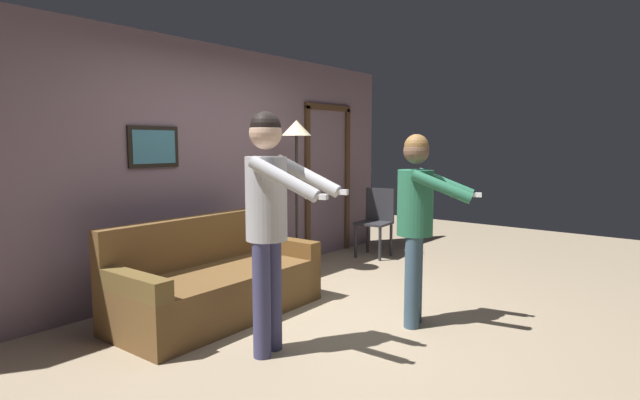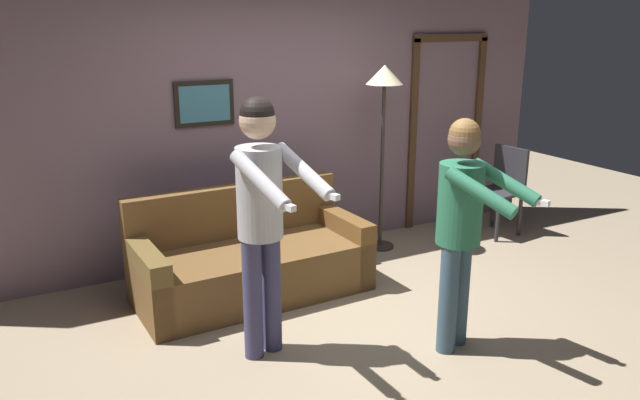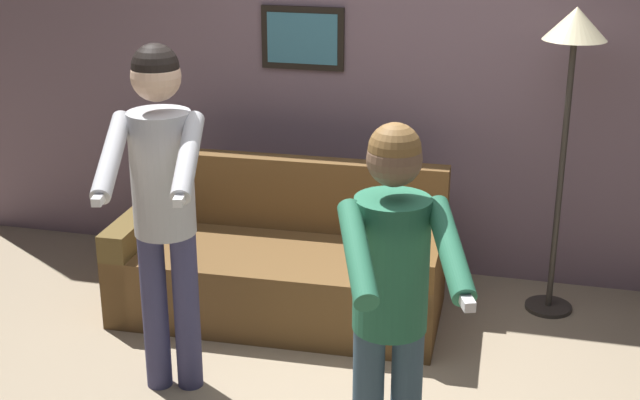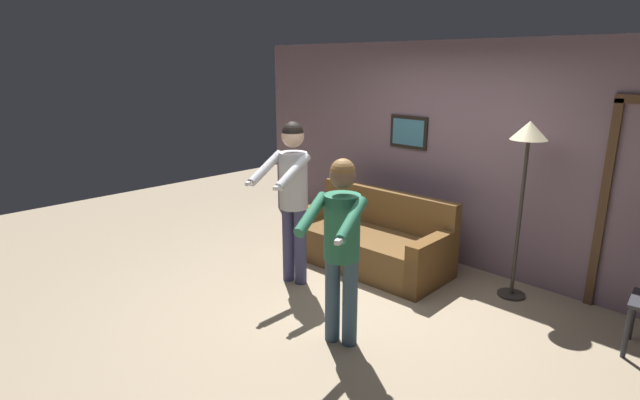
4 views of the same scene
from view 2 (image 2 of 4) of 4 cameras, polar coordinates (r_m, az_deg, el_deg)
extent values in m
plane|color=gray|center=(4.74, 5.28, -11.95)|extent=(12.00, 12.00, 0.00)
cube|color=slate|center=(5.94, -4.66, 7.16)|extent=(6.40, 0.06, 2.60)
cube|color=black|center=(5.65, -10.52, 8.67)|extent=(0.54, 0.02, 0.40)
cube|color=teal|center=(5.63, -10.48, 8.66)|extent=(0.46, 0.01, 0.32)
cube|color=#4C331E|center=(6.76, 8.46, 5.73)|extent=(0.08, 0.04, 2.04)
cube|color=#4C331E|center=(7.33, 14.18, 6.22)|extent=(0.08, 0.04, 2.04)
cube|color=#4C331E|center=(6.93, 11.92, 14.32)|extent=(0.98, 0.04, 0.08)
cube|color=brown|center=(5.25, -6.15, -6.53)|extent=(1.93, 0.91, 0.42)
cube|color=brown|center=(5.41, -7.82, -0.98)|extent=(1.90, 0.20, 0.45)
cube|color=brown|center=(4.96, -15.46, -7.42)|extent=(0.19, 0.85, 0.58)
cube|color=brown|center=(5.60, 2.01, -4.08)|extent=(0.19, 0.85, 0.58)
cylinder|color=#332D28|center=(6.38, 5.48, -4.19)|extent=(0.28, 0.28, 0.02)
cylinder|color=#332D28|center=(6.15, 5.69, 2.98)|extent=(0.04, 0.04, 1.61)
cone|color=#F9EAB7|center=(6.01, 5.93, 11.34)|extent=(0.35, 0.35, 0.18)
cylinder|color=#3E3D64|center=(4.25, -6.17, -9.02)|extent=(0.13, 0.13, 0.85)
cylinder|color=#3E3D64|center=(4.34, -4.43, -8.44)|extent=(0.13, 0.13, 0.85)
cylinder|color=#B2B2B7|center=(4.04, -5.56, 0.65)|extent=(0.30, 0.30, 0.60)
sphere|color=#D8AD8E|center=(3.94, -5.74, 7.22)|extent=(0.23, 0.23, 0.23)
sphere|color=black|center=(3.94, -5.76, 7.81)|extent=(0.22, 0.22, 0.22)
cylinder|color=#B2B2B7|center=(3.71, -5.53, 1.85)|extent=(0.21, 0.53, 0.30)
cube|color=white|center=(3.55, -3.18, -0.57)|extent=(0.07, 0.16, 0.04)
cylinder|color=#B2B2B7|center=(3.92, -1.51, 2.68)|extent=(0.21, 0.53, 0.30)
cube|color=white|center=(3.77, 0.88, 0.43)|extent=(0.07, 0.16, 0.04)
cylinder|color=#3A5367|center=(4.40, 11.63, -8.90)|extent=(0.13, 0.13, 0.78)
cylinder|color=#3A5367|center=(4.53, 12.66, -8.22)|extent=(0.13, 0.13, 0.78)
cylinder|color=#286B4C|center=(4.23, 12.68, -0.36)|extent=(0.30, 0.30, 0.55)
sphere|color=brown|center=(4.13, 13.05, 5.40)|extent=(0.21, 0.21, 0.21)
sphere|color=brown|center=(4.13, 13.08, 5.91)|extent=(0.20, 0.20, 0.20)
cylinder|color=#286B4C|center=(3.94, 14.48, 0.67)|extent=(0.25, 0.49, 0.26)
cylinder|color=#286B4C|center=(4.24, 16.59, 1.59)|extent=(0.25, 0.49, 0.26)
cube|color=white|center=(4.18, 19.28, -0.14)|extent=(0.09, 0.15, 0.04)
cylinder|color=#2D2D33|center=(6.91, 13.62, -1.12)|extent=(0.04, 0.04, 0.45)
cylinder|color=#2D2D33|center=(6.69, 15.92, -1.86)|extent=(0.04, 0.04, 0.45)
cylinder|color=#2D2D33|center=(7.17, 15.53, -0.62)|extent=(0.04, 0.04, 0.45)
cylinder|color=#2D2D33|center=(6.96, 17.80, -1.31)|extent=(0.04, 0.04, 0.45)
cube|color=#2D2D33|center=(6.87, 15.87, 0.69)|extent=(0.47, 0.47, 0.03)
cube|color=#2D2D33|center=(6.95, 17.02, 2.84)|extent=(0.09, 0.42, 0.45)
camera|label=1|loc=(1.64, -66.25, -19.06)|focal=28.00mm
camera|label=3|loc=(3.22, 65.71, 11.41)|focal=50.00mm
camera|label=4|loc=(5.30, 61.19, 9.43)|focal=28.00mm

